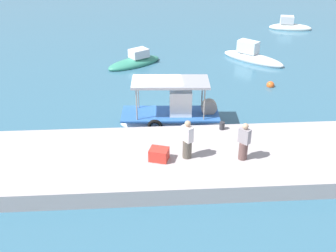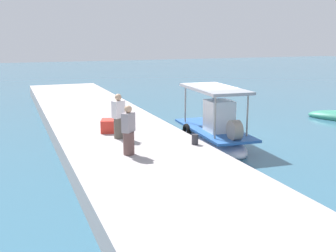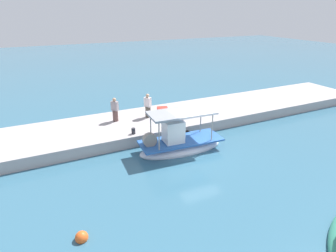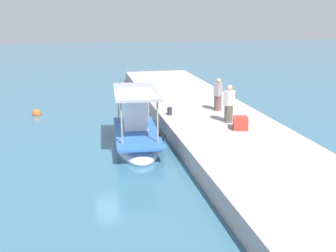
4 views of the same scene
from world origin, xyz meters
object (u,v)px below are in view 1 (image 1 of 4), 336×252
fisherman_by_crate (244,143)px  moored_boat_near (252,57)px  moored_boat_far (290,27)px  marker_buoy (270,85)px  moored_boat_mid (135,62)px  cargo_crate (159,154)px  mooring_bollard (222,126)px  fisherman_near_bollard (187,141)px  main_fishing_boat (172,117)px

fisherman_by_crate → moored_boat_near: size_ratio=0.37×
fisherman_by_crate → moored_boat_far: fisherman_by_crate is taller
marker_buoy → moored_boat_mid: bearing=151.7°
cargo_crate → moored_boat_mid: size_ratio=0.17×
mooring_bollard → moored_boat_near: (4.39, 11.63, -0.64)m
mooring_bollard → fisherman_by_crate: bearing=-81.3°
cargo_crate → marker_buoy: cargo_crate is taller
marker_buoy → cargo_crate: bearing=-129.2°
cargo_crate → fisherman_by_crate: bearing=-2.4°
moored_boat_mid → cargo_crate: bearing=-85.3°
fisherman_by_crate → mooring_bollard: (-0.39, 2.59, -0.56)m
moored_boat_far → mooring_bollard: bearing=-116.6°
fisherman_near_bollard → mooring_bollard: (1.90, 2.32, -0.59)m
marker_buoy → moored_boat_far: (5.67, 13.37, 0.13)m
moored_boat_near → moored_boat_far: size_ratio=1.10×
moored_boat_near → moored_boat_far: bearing=56.2°
moored_boat_near → moored_boat_far: 10.12m
fisherman_by_crate → cargo_crate: size_ratio=2.19×
moored_boat_near → moored_boat_mid: moored_boat_near is taller
cargo_crate → moored_boat_far: 26.03m
mooring_bollard → moored_boat_near: size_ratio=0.08×
main_fishing_boat → fisherman_near_bollard: main_fishing_boat is taller
moored_boat_near → mooring_bollard: bearing=-110.7°
main_fishing_boat → moored_boat_mid: (-1.99, 9.33, -0.27)m
fisherman_by_crate → mooring_bollard: fisherman_by_crate is taller
main_fishing_boat → moored_boat_mid: size_ratio=1.21×
main_fishing_boat → marker_buoy: (6.56, 4.73, -0.37)m
mooring_bollard → marker_buoy: 8.00m
fisherman_by_crate → cargo_crate: (-3.48, 0.15, -0.49)m
mooring_bollard → moored_boat_far: bearing=63.4°
fisherman_near_bollard → moored_boat_mid: bearing=99.6°
moored_boat_near → moored_boat_mid: bearing=-177.6°
fisherman_near_bollard → main_fishing_boat: bearing=94.2°
moored_boat_near → moored_boat_far: (5.62, 8.41, -0.05)m
moored_boat_far → fisherman_near_bollard: bearing=-118.1°
mooring_bollard → main_fishing_boat: bearing=138.8°
mooring_bollard → moored_boat_near: 12.44m
mooring_bollard → moored_boat_near: bearing=69.3°
marker_buoy → moored_boat_far: 14.52m
fisherman_near_bollard → marker_buoy: size_ratio=3.51×
fisherman_near_bollard → moored_boat_far: fisherman_near_bollard is taller
marker_buoy → fisherman_by_crate: bearing=-113.1°
fisherman_by_crate → mooring_bollard: size_ratio=4.46×
mooring_bollard → moored_boat_far: 22.41m
fisherman_by_crate → moored_boat_far: bearing=67.0°
moored_boat_near → fisherman_by_crate: bearing=-105.7°
fisherman_by_crate → moored_boat_far: size_ratio=0.41×
fisherman_by_crate → moored_boat_far: 24.62m
fisherman_near_bollard → marker_buoy: (6.25, 8.99, -1.41)m
marker_buoy → moored_boat_near: moored_boat_near is taller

